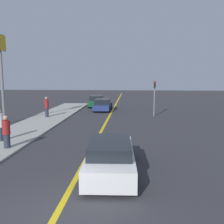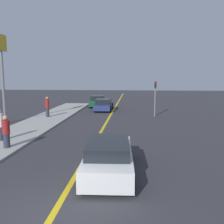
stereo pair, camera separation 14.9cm
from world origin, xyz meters
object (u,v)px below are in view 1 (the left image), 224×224
car_ahead_center (103,105)px  traffic_light (154,95)px  pedestrian_near_curb (6,132)px  pedestrian_far_standing (47,107)px  car_near_right_lane (111,156)px  car_far_distant (97,101)px  roadside_sign (1,59)px  pedestrian_mid_group (0,125)px

car_ahead_center → traffic_light: traffic_light is taller
pedestrian_near_curb → pedestrian_far_standing: 9.72m
car_near_right_lane → car_far_distant: car_far_distant is taller
car_ahead_center → car_near_right_lane: bearing=-83.0°
traffic_light → roadside_sign: (-12.15, -4.42, 3.02)m
car_far_distant → traffic_light: (6.34, -6.98, 1.38)m
car_near_right_lane → car_ahead_center: size_ratio=1.11×
traffic_light → car_near_right_lane: bearing=-102.0°
car_ahead_center → car_far_distant: size_ratio=1.11×
pedestrian_near_curb → roadside_sign: size_ratio=0.24×
pedestrian_near_curb → traffic_light: size_ratio=0.51×
car_near_right_lane → roadside_sign: bearing=131.7°
car_near_right_lane → pedestrian_mid_group: bearing=146.4°
car_near_right_lane → roadside_sign: 13.89m
car_near_right_lane → car_far_distant: 21.07m
pedestrian_near_curb → pedestrian_far_standing: size_ratio=0.92×
pedestrian_mid_group → car_near_right_lane: bearing=-30.9°
car_far_distant → pedestrian_mid_group: size_ratio=2.17×
car_ahead_center → traffic_light: bearing=-36.4°
pedestrian_mid_group → roadside_sign: roadside_sign is taller
car_far_distant → pedestrian_far_standing: bearing=-112.6°
pedestrian_far_standing → pedestrian_mid_group: bearing=-88.9°
car_ahead_center → pedestrian_far_standing: size_ratio=2.37×
traffic_light → car_far_distant: bearing=132.2°
car_ahead_center → pedestrian_far_standing: (-4.44, -5.38, 0.39)m
pedestrian_mid_group → roadside_sign: (-2.64, 5.47, 4.08)m
car_ahead_center → pedestrian_near_curb: pedestrian_near_curb is taller
pedestrian_mid_group → pedestrian_far_standing: (-0.16, 8.31, 0.01)m
car_near_right_lane → car_ahead_center: car_near_right_lane is taller
car_near_right_lane → pedestrian_near_curb: size_ratio=2.84×
pedestrian_mid_group → pedestrian_far_standing: pedestrian_far_standing is taller
car_near_right_lane → car_far_distant: bearing=96.5°
car_near_right_lane → traffic_light: (2.94, 13.81, 1.42)m
car_ahead_center → pedestrian_far_standing: bearing=-129.9°
car_near_right_lane → pedestrian_far_standing: pedestrian_far_standing is taller
car_near_right_lane → traffic_light: bearing=75.2°
pedestrian_far_standing → traffic_light: size_ratio=0.55×
pedestrian_near_curb → pedestrian_mid_group: 1.69m
car_near_right_lane → car_far_distant: (-3.40, 20.80, 0.04)m
car_ahead_center → pedestrian_far_standing: 6.99m
car_ahead_center → pedestrian_mid_group: 14.35m
car_ahead_center → roadside_sign: bearing=-130.5°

